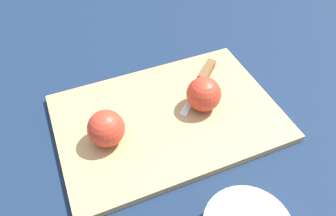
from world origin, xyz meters
The scene contains 5 objects.
ground_plane centered at (0.00, 0.00, 0.00)m, with size 4.00×4.00×0.00m, color #14233D.
cutting_board centered at (0.00, 0.00, 0.01)m, with size 0.48×0.37×0.01m.
apple_half_left centered at (-0.12, 0.01, 0.05)m, with size 0.07×0.07×0.07m.
apple_half_right centered at (0.07, -0.02, 0.05)m, with size 0.07×0.07×0.07m.
knife centered at (0.13, 0.05, 0.02)m, with size 0.15×0.10×0.02m.
Camera 1 is at (-0.24, -0.36, 0.49)m, focal length 35.00 mm.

